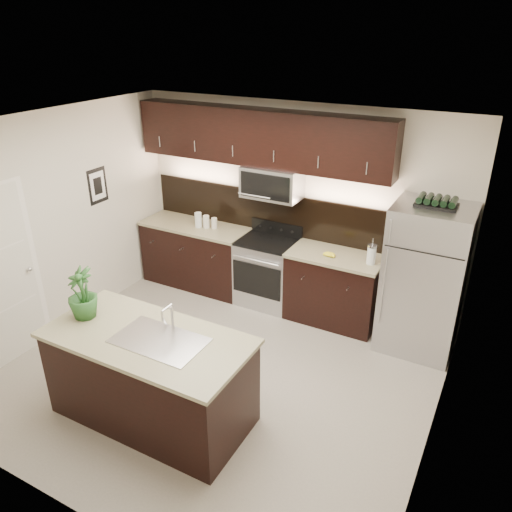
# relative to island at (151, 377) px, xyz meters

# --- Properties ---
(ground) EXTENTS (4.50, 4.50, 0.00)m
(ground) POSITION_rel_island_xyz_m (0.21, 0.83, -0.47)
(ground) COLOR gray
(ground) RESTS_ON ground
(room_walls) EXTENTS (4.52, 4.02, 2.71)m
(room_walls) POSITION_rel_island_xyz_m (0.10, 0.80, 1.22)
(room_walls) COLOR beige
(room_walls) RESTS_ON ground
(counter_run) EXTENTS (3.51, 0.65, 0.94)m
(counter_run) POSITION_rel_island_xyz_m (-0.24, 2.52, -0.00)
(counter_run) COLOR black
(counter_run) RESTS_ON ground
(upper_fixtures) EXTENTS (3.49, 0.40, 1.66)m
(upper_fixtures) POSITION_rel_island_xyz_m (-0.22, 2.67, 1.67)
(upper_fixtures) COLOR black
(upper_fixtures) RESTS_ON counter_run
(island) EXTENTS (1.96, 0.96, 0.94)m
(island) POSITION_rel_island_xyz_m (0.00, 0.00, 0.00)
(island) COLOR black
(island) RESTS_ON ground
(sink_faucet) EXTENTS (0.84, 0.50, 0.28)m
(sink_faucet) POSITION_rel_island_xyz_m (0.15, 0.01, 0.48)
(sink_faucet) COLOR silver
(sink_faucet) RESTS_ON island
(refrigerator) EXTENTS (0.86, 0.77, 1.78)m
(refrigerator) POSITION_rel_island_xyz_m (2.01, 2.46, 0.42)
(refrigerator) COLOR #B2B2B7
(refrigerator) RESTS_ON ground
(wine_rack) EXTENTS (0.44, 0.27, 0.10)m
(wine_rack) POSITION_rel_island_xyz_m (2.01, 2.46, 1.35)
(wine_rack) COLOR black
(wine_rack) RESTS_ON refrigerator
(plant) EXTENTS (0.35, 0.35, 0.52)m
(plant) POSITION_rel_island_xyz_m (-0.75, -0.01, 0.73)
(plant) COLOR #234F1F
(plant) RESTS_ON island
(canisters) EXTENTS (0.31, 0.16, 0.21)m
(canisters) POSITION_rel_island_xyz_m (-1.02, 2.50, 0.56)
(canisters) COLOR silver
(canisters) RESTS_ON counter_run
(french_press) EXTENTS (0.11, 0.11, 0.32)m
(french_press) POSITION_rel_island_xyz_m (1.37, 2.47, 0.59)
(french_press) COLOR silver
(french_press) RESTS_ON counter_run
(bananas) EXTENTS (0.17, 0.14, 0.05)m
(bananas) POSITION_rel_island_xyz_m (0.83, 2.44, 0.49)
(bananas) COLOR yellow
(bananas) RESTS_ON counter_run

